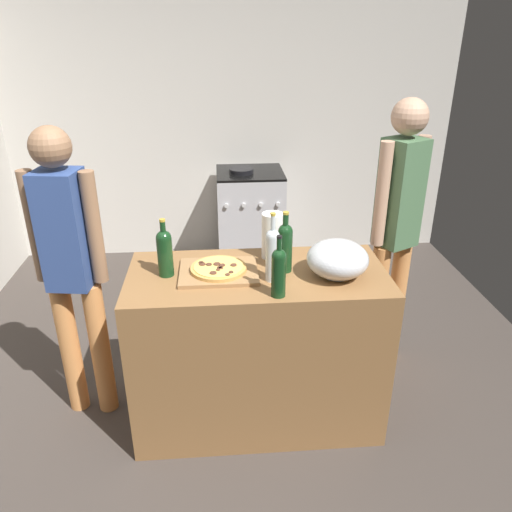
% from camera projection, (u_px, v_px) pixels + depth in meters
% --- Properties ---
extents(ground_plane, '(4.44, 3.58, 0.02)m').
position_uv_depth(ground_plane, '(224.00, 330.00, 3.78)').
color(ground_plane, '#3F3833').
extents(kitchen_wall_rear, '(4.44, 0.10, 2.60)m').
position_uv_depth(kitchen_wall_rear, '(216.00, 120.00, 4.62)').
color(kitchen_wall_rear, beige).
rests_on(kitchen_wall_rear, ground_plane).
extents(counter, '(1.35, 0.63, 0.93)m').
position_uv_depth(counter, '(257.00, 347.00, 2.76)').
color(counter, olive).
rests_on(counter, ground_plane).
extents(cutting_board, '(0.40, 0.32, 0.02)m').
position_uv_depth(cutting_board, '(219.00, 272.00, 2.56)').
color(cutting_board, '#9E7247').
rests_on(cutting_board, counter).
extents(pizza, '(0.29, 0.29, 0.03)m').
position_uv_depth(pizza, '(218.00, 268.00, 2.55)').
color(pizza, tan).
rests_on(pizza, cutting_board).
extents(mixing_bowl, '(0.31, 0.31, 0.19)m').
position_uv_depth(mixing_bowl, '(338.00, 259.00, 2.50)').
color(mixing_bowl, '#B2B2B7').
rests_on(mixing_bowl, counter).
extents(paper_towel_roll, '(0.12, 0.12, 0.26)m').
position_uv_depth(paper_towel_roll, '(273.00, 236.00, 2.69)').
color(paper_towel_roll, white).
rests_on(paper_towel_roll, counter).
extents(wine_bottle_amber, '(0.08, 0.08, 0.30)m').
position_uv_depth(wine_bottle_amber, '(165.00, 251.00, 2.49)').
color(wine_bottle_amber, '#143819').
rests_on(wine_bottle_amber, counter).
extents(wine_bottle_dark, '(0.07, 0.07, 0.31)m').
position_uv_depth(wine_bottle_dark, '(279.00, 270.00, 2.30)').
color(wine_bottle_dark, '#143819').
rests_on(wine_bottle_dark, counter).
extents(wine_bottle_clear, '(0.07, 0.07, 0.36)m').
position_uv_depth(wine_bottle_clear, '(273.00, 253.00, 2.43)').
color(wine_bottle_clear, silver).
rests_on(wine_bottle_clear, counter).
extents(wine_bottle_green, '(0.08, 0.08, 0.32)m').
position_uv_depth(wine_bottle_green, '(285.00, 245.00, 2.53)').
color(wine_bottle_green, '#143819').
rests_on(wine_bottle_green, counter).
extents(stove, '(0.60, 0.58, 0.95)m').
position_uv_depth(stove, '(250.00, 219.00, 4.63)').
color(stove, '#B7B7BC').
rests_on(stove, ground_plane).
extents(person_in_stripes, '(0.38, 0.23, 1.67)m').
position_uv_depth(person_in_stripes, '(70.00, 262.00, 2.60)').
color(person_in_stripes, '#D88C4C').
rests_on(person_in_stripes, ground_plane).
extents(person_in_red, '(0.34, 0.28, 1.74)m').
position_uv_depth(person_in_red, '(397.00, 222.00, 3.02)').
color(person_in_red, '#D88C4C').
rests_on(person_in_red, ground_plane).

